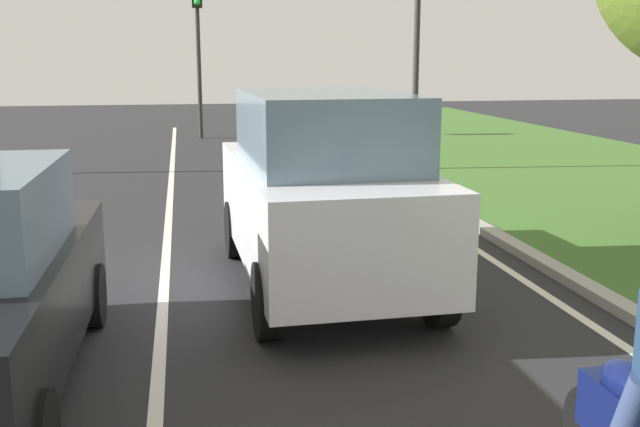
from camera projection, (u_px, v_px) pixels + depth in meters
The scene contains 7 objects.
ground_plane at pixel (210, 213), 13.01m from camera, with size 60.00×60.00×0.00m, color #262628.
lane_line_center at pixel (169, 214), 12.88m from camera, with size 0.12×32.00×0.01m, color silver.
lane_line_right_edge at pixel (409, 205), 13.65m from camera, with size 0.12×32.00×0.01m, color silver.
curb_right at pixel (435, 201), 13.72m from camera, with size 0.24×48.00×0.12m, color #9E9B93.
car_suv_ahead at pixel (323, 190), 8.60m from camera, with size 2.08×4.55×2.28m.
traffic_light_near_right at pixel (419, 17), 16.83m from camera, with size 0.32×0.50×5.15m.
traffic_light_far_median at pixel (198, 28), 23.82m from camera, with size 0.32×0.50×5.15m.
Camera 1 is at (-0.42, 1.13, 2.68)m, focal length 42.02 mm.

